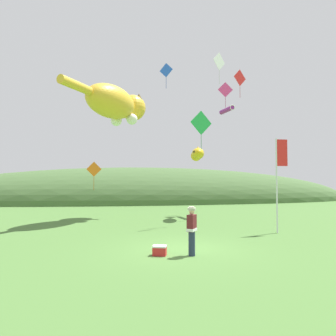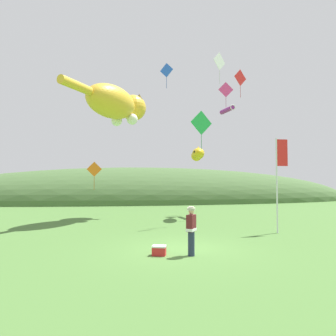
# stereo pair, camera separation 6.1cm
# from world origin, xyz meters

# --- Properties ---
(ground_plane) EXTENTS (120.00, 120.00, 0.00)m
(ground_plane) POSITION_xyz_m (0.00, 0.00, 0.00)
(ground_plane) COLOR #477033
(distant_hill_ridge) EXTENTS (57.13, 14.04, 8.71)m
(distant_hill_ridge) POSITION_xyz_m (0.00, 27.03, 0.00)
(distant_hill_ridge) COLOR #426033
(distant_hill_ridge) RESTS_ON ground
(festival_attendant) EXTENTS (0.45, 0.49, 1.77)m
(festival_attendant) POSITION_xyz_m (0.13, -0.96, 0.95)
(festival_attendant) COLOR #232D47
(festival_attendant) RESTS_ON ground
(kite_spool) EXTENTS (0.13, 0.24, 0.24)m
(kite_spool) POSITION_xyz_m (-0.76, -0.12, 0.12)
(kite_spool) COLOR olive
(kite_spool) RESTS_ON ground
(picnic_cooler) EXTENTS (0.56, 0.46, 0.36)m
(picnic_cooler) POSITION_xyz_m (-1.02, -0.75, 0.18)
(picnic_cooler) COLOR red
(picnic_cooler) RESTS_ON ground
(festival_banner_pole) EXTENTS (0.66, 0.08, 4.92)m
(festival_banner_pole) POSITION_xyz_m (5.71, 2.92, 3.22)
(festival_banner_pole) COLOR silver
(festival_banner_pole) RESTS_ON ground
(kite_giant_cat) EXTENTS (5.31, 7.58, 2.62)m
(kite_giant_cat) POSITION_xyz_m (-2.86, 9.48, 8.07)
(kite_giant_cat) COLOR gold
(kite_fish_windsock) EXTENTS (1.36, 3.14, 0.94)m
(kite_fish_windsock) POSITION_xyz_m (3.00, 9.53, 4.63)
(kite_fish_windsock) COLOR gold
(kite_tube_streamer) EXTENTS (0.70, 1.89, 0.44)m
(kite_tube_streamer) POSITION_xyz_m (5.82, 11.05, 8.34)
(kite_tube_streamer) COLOR #8C268C
(kite_diamond_red) EXTENTS (1.17, 0.57, 2.19)m
(kite_diamond_red) POSITION_xyz_m (6.44, 9.86, 10.54)
(kite_diamond_red) COLOR red
(kite_diamond_white) EXTENTS (0.98, 0.66, 2.07)m
(kite_diamond_white) POSITION_xyz_m (3.72, 6.59, 10.36)
(kite_diamond_white) COLOR white
(kite_diamond_pink) EXTENTS (1.32, 0.11, 2.22)m
(kite_diamond_pink) POSITION_xyz_m (6.32, 12.81, 10.51)
(kite_diamond_pink) COLOR #E53F8C
(kite_diamond_orange) EXTENTS (1.01, 0.06, 1.91)m
(kite_diamond_orange) POSITION_xyz_m (-4.30, 9.05, 3.45)
(kite_diamond_orange) COLOR orange
(kite_diamond_blue) EXTENTS (0.99, 0.66, 2.08)m
(kite_diamond_blue) POSITION_xyz_m (1.04, 11.95, 11.60)
(kite_diamond_blue) COLOR blue
(kite_diamond_green) EXTENTS (1.49, 0.46, 2.45)m
(kite_diamond_green) POSITION_xyz_m (2.49, 6.52, 6.33)
(kite_diamond_green) COLOR green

